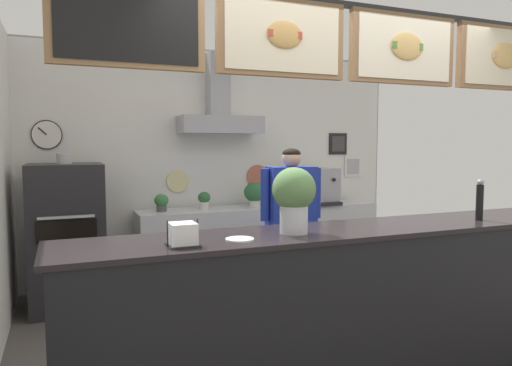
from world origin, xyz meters
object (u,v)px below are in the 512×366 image
object	(u,v)px
potted_thyme	(255,193)
condiment_plate	(240,239)
pizza_oven	(67,237)
potted_basil	(284,196)
napkin_holder	(183,235)
potted_rosemary	(204,200)
potted_oregano	(161,202)
pepper_grinder	(480,200)
basil_vase	(294,197)
shop_worker	(291,230)
espresso_machine	(314,186)

from	to	relation	value
potted_thyme	condiment_plate	size ratio (longest dim) A/B	1.81
pizza_oven	potted_basil	bearing A→B (deg)	5.07
napkin_holder	potted_rosemary	bearing A→B (deg)	71.79
potted_oregano	potted_thyme	size ratio (longest dim) A/B	0.66
pizza_oven	napkin_holder	distance (m)	2.62
condiment_plate	pepper_grinder	size ratio (longest dim) A/B	0.55
potted_basil	napkin_holder	bearing A→B (deg)	-124.78
napkin_holder	basil_vase	xyz separation A→B (m)	(0.70, 0.09, 0.16)
potted_basil	condiment_plate	distance (m)	3.16
pizza_oven	shop_worker	size ratio (longest dim) A/B	0.97
pizza_oven	espresso_machine	distance (m)	2.88
espresso_machine	potted_basil	size ratio (longest dim) A/B	2.77
pepper_grinder	napkin_holder	bearing A→B (deg)	-179.09
pizza_oven	potted_basil	size ratio (longest dim) A/B	7.69
shop_worker	pizza_oven	bearing A→B (deg)	-29.12
pizza_oven	napkin_holder	world-z (taller)	pizza_oven
potted_basil	pepper_grinder	world-z (taller)	pepper_grinder
potted_basil	basil_vase	size ratio (longest dim) A/B	0.50
napkin_holder	potted_thyme	bearing A→B (deg)	60.97
espresso_machine	basil_vase	xyz separation A→B (m)	(-1.60, -2.63, 0.21)
pizza_oven	potted_thyme	distance (m)	2.11
pepper_grinder	shop_worker	bearing A→B (deg)	120.64
pizza_oven	pepper_grinder	distance (m)	3.70
potted_basil	potted_oregano	bearing A→B (deg)	179.26
shop_worker	condiment_plate	bearing A→B (deg)	56.15
potted_oregano	napkin_holder	world-z (taller)	napkin_holder
pizza_oven	potted_thyme	xyz separation A→B (m)	(2.08, 0.21, 0.32)
basil_vase	napkin_holder	bearing A→B (deg)	-172.57
potted_oregano	napkin_holder	bearing A→B (deg)	-98.69
espresso_machine	pepper_grinder	size ratio (longest dim) A/B	1.90
pizza_oven	basil_vase	distance (m)	2.80
condiment_plate	pizza_oven	bearing A→B (deg)	109.27
espresso_machine	potted_oregano	bearing A→B (deg)	178.61
potted_basil	espresso_machine	bearing A→B (deg)	-3.89
potted_thyme	espresso_machine	bearing A→B (deg)	-1.53
pizza_oven	potted_rosemary	world-z (taller)	pizza_oven
potted_rosemary	napkin_holder	xyz separation A→B (m)	(-0.91, -2.75, 0.15)
pizza_oven	potted_oregano	bearing A→B (deg)	13.66
condiment_plate	potted_thyme	bearing A→B (deg)	66.32
potted_rosemary	basil_vase	distance (m)	2.69
potted_thyme	napkin_holder	bearing A→B (deg)	-119.03
napkin_holder	shop_worker	bearing A→B (deg)	46.23
pizza_oven	espresso_machine	size ratio (longest dim) A/B	2.78
shop_worker	espresso_machine	world-z (taller)	shop_worker
pepper_grinder	basil_vase	bearing A→B (deg)	177.69
shop_worker	basil_vase	world-z (taller)	shop_worker
potted_rosemary	potted_oregano	bearing A→B (deg)	178.43
pizza_oven	shop_worker	distance (m)	2.20
potted_basil	basil_vase	world-z (taller)	basil_vase
potted_oregano	potted_thyme	bearing A→B (deg)	-1.30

